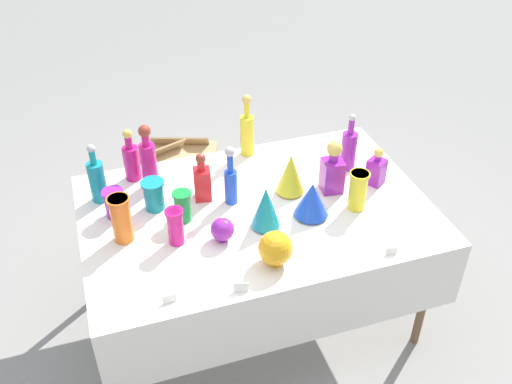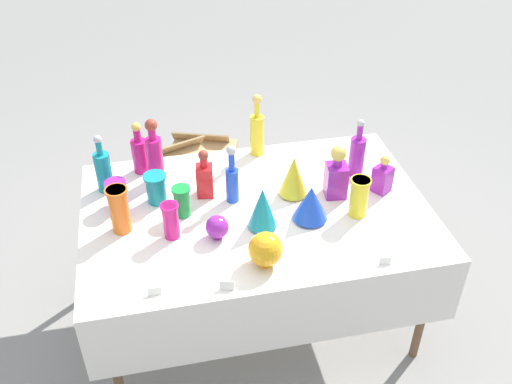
{
  "view_description": "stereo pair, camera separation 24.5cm",
  "coord_description": "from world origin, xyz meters",
  "px_view_note": "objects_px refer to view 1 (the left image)",
  "views": [
    {
      "loc": [
        -0.7,
        -2.14,
        2.51
      ],
      "look_at": [
        0.0,
        0.0,
        0.86
      ],
      "focal_mm": 40.0,
      "sensor_mm": 36.0,
      "label": 1
    },
    {
      "loc": [
        -0.46,
        -2.2,
        2.51
      ],
      "look_at": [
        0.0,
        0.0,
        0.86
      ],
      "focal_mm": 40.0,
      "sensor_mm": 36.0,
      "label": 2
    }
  ],
  "objects_px": {
    "tall_bottle_0": "(131,160)",
    "fluted_vase_0": "(291,173)",
    "tall_bottle_3": "(231,181)",
    "round_bowl_1": "(222,230)",
    "square_decanter_2": "(333,170)",
    "slender_vase_3": "(358,190)",
    "slender_vase_2": "(114,202)",
    "tall_bottle_5": "(247,131)",
    "cardboard_box_behind_right": "(168,187)",
    "fluted_vase_1": "(265,207)",
    "slender_vase_5": "(183,205)",
    "cardboard_box_behind_left": "(185,170)",
    "tall_bottle_4": "(349,149)",
    "slender_vase_1": "(121,218)",
    "tall_bottle_1": "(148,161)",
    "slender_vase_0": "(175,225)",
    "fluted_vase_2": "(312,199)",
    "square_decanter_0": "(376,169)",
    "tall_bottle_2": "(97,180)",
    "square_decanter_1": "(202,181)",
    "round_bowl_0": "(276,248)",
    "slender_vase_4": "(154,194)"
  },
  "relations": [
    {
      "from": "tall_bottle_2",
      "to": "slender_vase_5",
      "type": "distance_m",
      "value": 0.47
    },
    {
      "from": "tall_bottle_0",
      "to": "slender_vase_0",
      "type": "xyz_separation_m",
      "value": [
        0.11,
        -0.58,
        -0.02
      ]
    },
    {
      "from": "round_bowl_0",
      "to": "slender_vase_0",
      "type": "bearing_deg",
      "value": 144.88
    },
    {
      "from": "fluted_vase_0",
      "to": "round_bowl_0",
      "type": "height_order",
      "value": "fluted_vase_0"
    },
    {
      "from": "slender_vase_3",
      "to": "slender_vase_5",
      "type": "height_order",
      "value": "slender_vase_3"
    },
    {
      "from": "square_decanter_2",
      "to": "fluted_vase_1",
      "type": "bearing_deg",
      "value": -157.5
    },
    {
      "from": "tall_bottle_0",
      "to": "fluted_vase_0",
      "type": "xyz_separation_m",
      "value": [
        0.75,
        -0.38,
        -0.0
      ]
    },
    {
      "from": "cardboard_box_behind_right",
      "to": "slender_vase_3",
      "type": "bearing_deg",
      "value": -58.86
    },
    {
      "from": "square_decanter_2",
      "to": "slender_vase_2",
      "type": "xyz_separation_m",
      "value": [
        -1.09,
        0.13,
        -0.05
      ]
    },
    {
      "from": "tall_bottle_1",
      "to": "cardboard_box_behind_left",
      "type": "distance_m",
      "value": 1.3
    },
    {
      "from": "round_bowl_1",
      "to": "tall_bottle_0",
      "type": "bearing_deg",
      "value": 116.71
    },
    {
      "from": "round_bowl_1",
      "to": "slender_vase_3",
      "type": "bearing_deg",
      "value": 2.43
    },
    {
      "from": "slender_vase_2",
      "to": "cardboard_box_behind_right",
      "type": "height_order",
      "value": "slender_vase_2"
    },
    {
      "from": "slender_vase_1",
      "to": "round_bowl_0",
      "type": "height_order",
      "value": "slender_vase_1"
    },
    {
      "from": "slender_vase_1",
      "to": "fluted_vase_1",
      "type": "bearing_deg",
      "value": -10.11
    },
    {
      "from": "fluted_vase_1",
      "to": "slender_vase_5",
      "type": "bearing_deg",
      "value": 154.35
    },
    {
      "from": "square_decanter_2",
      "to": "fluted_vase_0",
      "type": "distance_m",
      "value": 0.22
    },
    {
      "from": "tall_bottle_1",
      "to": "fluted_vase_2",
      "type": "distance_m",
      "value": 0.86
    },
    {
      "from": "tall_bottle_2",
      "to": "cardboard_box_behind_right",
      "type": "relative_size",
      "value": 0.62
    },
    {
      "from": "square_decanter_2",
      "to": "slender_vase_3",
      "type": "distance_m",
      "value": 0.19
    },
    {
      "from": "cardboard_box_behind_left",
      "to": "square_decanter_2",
      "type": "bearing_deg",
      "value": -67.88
    },
    {
      "from": "tall_bottle_4",
      "to": "slender_vase_1",
      "type": "height_order",
      "value": "tall_bottle_4"
    },
    {
      "from": "square_decanter_2",
      "to": "fluted_vase_2",
      "type": "bearing_deg",
      "value": -137.65
    },
    {
      "from": "square_decanter_0",
      "to": "slender_vase_1",
      "type": "xyz_separation_m",
      "value": [
        -1.32,
        -0.04,
        0.04
      ]
    },
    {
      "from": "cardboard_box_behind_right",
      "to": "slender_vase_5",
      "type": "bearing_deg",
      "value": -94.24
    },
    {
      "from": "slender_vase_5",
      "to": "tall_bottle_3",
      "type": "bearing_deg",
      "value": 14.25
    },
    {
      "from": "square_decanter_0",
      "to": "round_bowl_1",
      "type": "xyz_separation_m",
      "value": [
        -0.89,
        -0.19,
        -0.02
      ]
    },
    {
      "from": "square_decanter_0",
      "to": "round_bowl_0",
      "type": "bearing_deg",
      "value": -149.74
    },
    {
      "from": "square_decanter_2",
      "to": "slender_vase_2",
      "type": "height_order",
      "value": "square_decanter_2"
    },
    {
      "from": "tall_bottle_1",
      "to": "square_decanter_0",
      "type": "distance_m",
      "value": 1.18
    },
    {
      "from": "fluted_vase_2",
      "to": "cardboard_box_behind_right",
      "type": "bearing_deg",
      "value": 112.7
    },
    {
      "from": "slender_vase_3",
      "to": "fluted_vase_0",
      "type": "distance_m",
      "value": 0.35
    },
    {
      "from": "fluted_vase_1",
      "to": "cardboard_box_behind_right",
      "type": "xyz_separation_m",
      "value": [
        -0.28,
        1.25,
        -0.68
      ]
    },
    {
      "from": "tall_bottle_2",
      "to": "fluted_vase_0",
      "type": "height_order",
      "value": "tall_bottle_2"
    },
    {
      "from": "tall_bottle_3",
      "to": "round_bowl_1",
      "type": "bearing_deg",
      "value": -113.83
    },
    {
      "from": "slender_vase_0",
      "to": "tall_bottle_5",
      "type": "bearing_deg",
      "value": 49.33
    },
    {
      "from": "tall_bottle_5",
      "to": "cardboard_box_behind_right",
      "type": "relative_size",
      "value": 0.7
    },
    {
      "from": "tall_bottle_4",
      "to": "fluted_vase_2",
      "type": "bearing_deg",
      "value": -136.88
    },
    {
      "from": "tall_bottle_1",
      "to": "square_decanter_1",
      "type": "relative_size",
      "value": 1.38
    },
    {
      "from": "tall_bottle_2",
      "to": "square_decanter_1",
      "type": "height_order",
      "value": "tall_bottle_2"
    },
    {
      "from": "cardboard_box_behind_left",
      "to": "square_decanter_1",
      "type": "bearing_deg",
      "value": -95.6
    },
    {
      "from": "tall_bottle_5",
      "to": "slender_vase_3",
      "type": "xyz_separation_m",
      "value": [
        0.37,
        -0.65,
        -0.03
      ]
    },
    {
      "from": "tall_bottle_3",
      "to": "cardboard_box_behind_right",
      "type": "distance_m",
      "value": 1.25
    },
    {
      "from": "slender_vase_4",
      "to": "cardboard_box_behind_right",
      "type": "xyz_separation_m",
      "value": [
        0.2,
        0.95,
        -0.65
      ]
    },
    {
      "from": "tall_bottle_2",
      "to": "square_decanter_1",
      "type": "xyz_separation_m",
      "value": [
        0.5,
        -0.15,
        -0.02
      ]
    },
    {
      "from": "square_decanter_1",
      "to": "fluted_vase_2",
      "type": "relative_size",
      "value": 1.4
    },
    {
      "from": "fluted_vase_0",
      "to": "round_bowl_1",
      "type": "relative_size",
      "value": 1.9
    },
    {
      "from": "tall_bottle_2",
      "to": "square_decanter_0",
      "type": "height_order",
      "value": "tall_bottle_2"
    },
    {
      "from": "tall_bottle_1",
      "to": "slender_vase_0",
      "type": "xyz_separation_m",
      "value": [
        0.04,
        -0.48,
        -0.06
      ]
    },
    {
      "from": "tall_bottle_3",
      "to": "slender_vase_0",
      "type": "distance_m",
      "value": 0.39
    }
  ]
}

